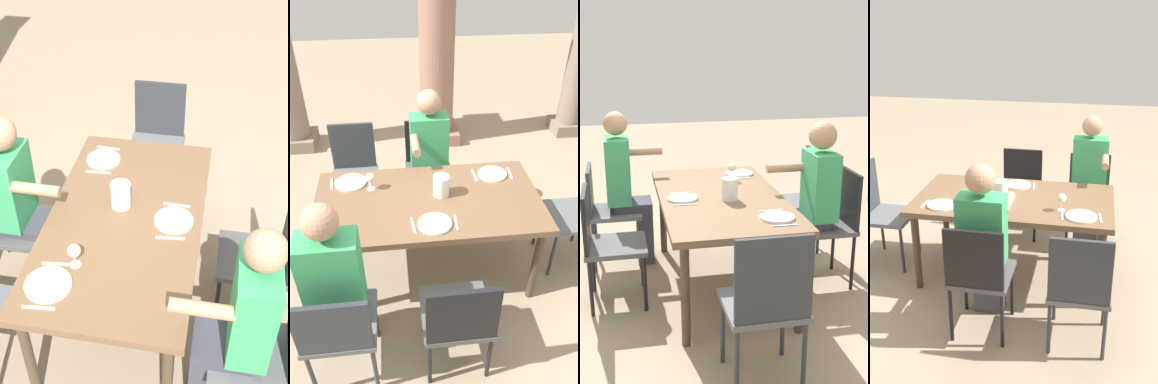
% 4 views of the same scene
% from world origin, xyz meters
% --- Properties ---
extents(ground_plane, '(16.00, 16.00, 0.00)m').
position_xyz_m(ground_plane, '(0.00, 0.00, 0.00)').
color(ground_plane, gray).
extents(dining_table, '(1.71, 0.93, 0.75)m').
position_xyz_m(dining_table, '(0.00, 0.00, 0.69)').
color(dining_table, brown).
rests_on(dining_table, ground).
extents(chair_west_north, '(0.44, 0.44, 0.94)m').
position_xyz_m(chair_west_north, '(-0.63, 0.89, 0.53)').
color(chair_west_north, '#5B5E61').
rests_on(chair_west_north, ground).
extents(chair_west_south, '(0.44, 0.44, 0.88)m').
position_xyz_m(chair_west_south, '(-0.63, -0.88, 0.52)').
color(chair_west_south, '#5B5E61').
rests_on(chair_west_south, ground).
extents(chair_mid_north, '(0.44, 0.44, 0.93)m').
position_xyz_m(chair_mid_north, '(0.09, 0.88, 0.54)').
color(chair_mid_north, '#4F4F50').
rests_on(chair_mid_north, ground).
extents(chair_mid_south, '(0.44, 0.44, 0.89)m').
position_xyz_m(chair_mid_south, '(0.09, -0.88, 0.51)').
color(chair_mid_south, '#4F4F50').
rests_on(chair_mid_south, ground).
extents(diner_woman_green, '(0.35, 0.49, 1.33)m').
position_xyz_m(diner_woman_green, '(-0.63, -0.70, 0.71)').
color(diner_woman_green, '#3F3F4C').
rests_on(diner_woman_green, ground).
extents(diner_man_white, '(0.35, 0.50, 1.32)m').
position_xyz_m(diner_man_white, '(0.09, 0.70, 0.71)').
color(diner_man_white, '#3F3F4C').
rests_on(diner_man_white, ground).
extents(stone_column_centre, '(0.57, 0.57, 2.78)m').
position_xyz_m(stone_column_centre, '(0.36, 2.41, 1.36)').
color(stone_column_centre, '#936B56').
rests_on(stone_column_centre, ground).
extents(plate_0, '(0.25, 0.25, 0.02)m').
position_xyz_m(plate_0, '(-0.59, 0.28, 0.76)').
color(plate_0, white).
rests_on(plate_0, dining_table).
extents(wine_glass_0, '(0.07, 0.07, 0.15)m').
position_xyz_m(wine_glass_0, '(-0.43, 0.18, 0.86)').
color(wine_glass_0, white).
rests_on(wine_glass_0, dining_table).
extents(fork_0, '(0.03, 0.17, 0.01)m').
position_xyz_m(fork_0, '(-0.74, 0.28, 0.76)').
color(fork_0, silver).
rests_on(fork_0, dining_table).
extents(spoon_0, '(0.03, 0.17, 0.01)m').
position_xyz_m(spoon_0, '(-0.44, 0.28, 0.76)').
color(spoon_0, silver).
rests_on(spoon_0, dining_table).
extents(plate_1, '(0.24, 0.24, 0.02)m').
position_xyz_m(plate_1, '(0.02, -0.30, 0.76)').
color(plate_1, white).
rests_on(plate_1, dining_table).
extents(fork_1, '(0.03, 0.17, 0.01)m').
position_xyz_m(fork_1, '(-0.13, -0.30, 0.76)').
color(fork_1, silver).
rests_on(fork_1, dining_table).
extents(spoon_1, '(0.02, 0.17, 0.01)m').
position_xyz_m(spoon_1, '(0.17, -0.30, 0.76)').
color(spoon_1, silver).
rests_on(spoon_1, dining_table).
extents(plate_2, '(0.24, 0.24, 0.02)m').
position_xyz_m(plate_2, '(0.57, 0.27, 0.76)').
color(plate_2, white).
rests_on(plate_2, dining_table).
extents(fork_2, '(0.03, 0.17, 0.01)m').
position_xyz_m(fork_2, '(0.42, 0.27, 0.76)').
color(fork_2, silver).
rests_on(fork_2, dining_table).
extents(spoon_2, '(0.02, 0.17, 0.01)m').
position_xyz_m(spoon_2, '(0.72, 0.27, 0.76)').
color(spoon_2, silver).
rests_on(spoon_2, dining_table).
extents(water_pitcher, '(0.13, 0.13, 0.17)m').
position_xyz_m(water_pitcher, '(0.11, 0.05, 0.83)').
color(water_pitcher, white).
rests_on(water_pitcher, dining_table).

